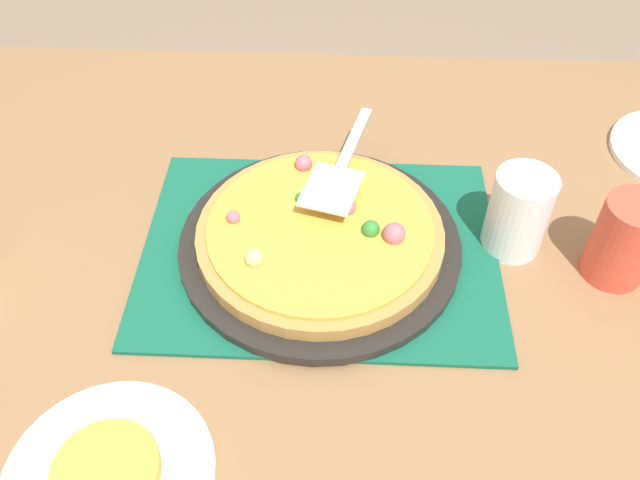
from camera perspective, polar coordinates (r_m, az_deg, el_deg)
name	(u,v)px	position (r m, az deg, el deg)	size (l,w,h in m)	color
ground_plane	(320,480)	(1.54, 0.00, -19.99)	(8.00, 8.00, 0.00)	#84705B
dining_table	(320,299)	(0.99, 0.00, -5.15)	(1.40, 1.00, 0.75)	olive
placemat	(320,249)	(0.90, 0.00, -0.74)	(0.48, 0.36, 0.01)	#145B42
pizza_pan	(320,244)	(0.89, 0.00, -0.31)	(0.38, 0.38, 0.01)	black
pizza	(320,233)	(0.88, 0.04, 0.62)	(0.33, 0.33, 0.05)	#B78442
plate_near_left	(109,477)	(0.75, -17.75, -18.88)	(0.22, 0.22, 0.01)	white
served_slice_left	(106,472)	(0.74, -17.99, -18.46)	(0.11, 0.11, 0.02)	gold
cup_near	(518,213)	(0.91, 16.72, 2.25)	(0.08, 0.08, 0.12)	white
cup_far	(625,240)	(0.92, 24.78, -0.01)	(0.08, 0.08, 0.12)	#E04C38
pizza_server	(342,166)	(0.92, 1.87, 6.36)	(0.10, 0.23, 0.01)	silver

